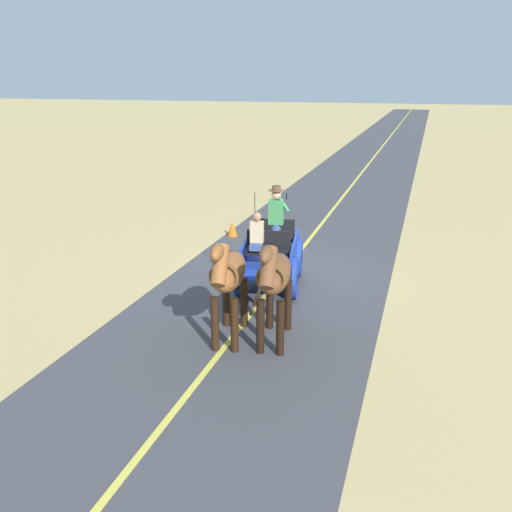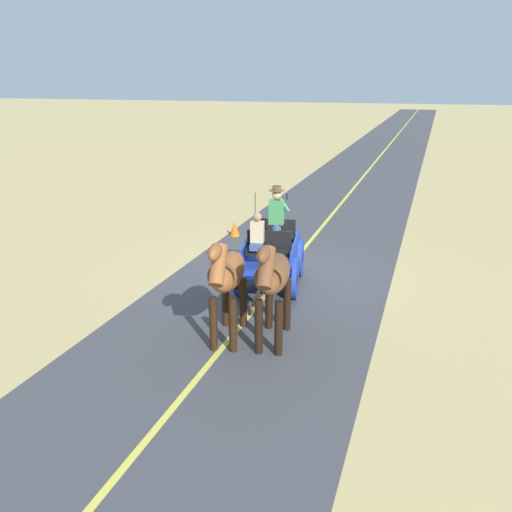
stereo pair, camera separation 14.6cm
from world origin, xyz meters
TOP-DOWN VIEW (x-y plane):
  - ground_plane at (0.00, 0.00)m, footprint 200.00×200.00m
  - road_surface at (0.00, 0.00)m, footprint 5.41×160.00m
  - road_centre_stripe at (0.00, 0.00)m, footprint 0.12×160.00m
  - horse_drawn_carriage at (0.07, 0.80)m, footprint 1.78×4.51m
  - horse_near_side at (-0.83, 3.72)m, footprint 0.74×2.14m
  - horse_off_side at (0.02, 3.85)m, footprint 0.80×2.15m
  - traffic_cone at (2.43, -3.12)m, footprint 0.32×0.32m

SIDE VIEW (x-z plane):
  - ground_plane at x=0.00m, z-range 0.00..0.00m
  - road_surface at x=0.00m, z-range 0.00..0.01m
  - road_centre_stripe at x=0.00m, z-range 0.01..0.01m
  - traffic_cone at x=2.43m, z-range 0.00..0.50m
  - horse_drawn_carriage at x=0.07m, z-range -0.43..2.07m
  - horse_near_side at x=-0.83m, z-range 0.22..2.43m
  - horse_off_side at x=0.02m, z-range 0.22..2.43m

